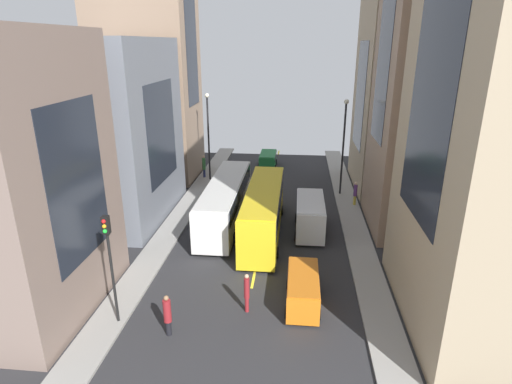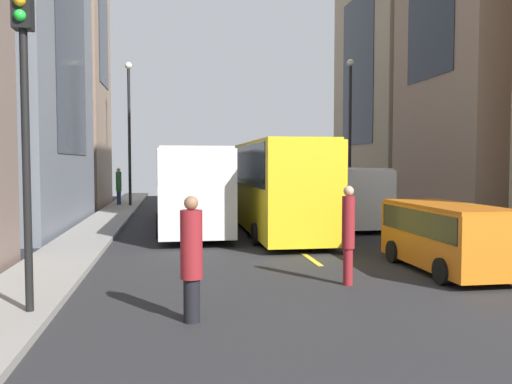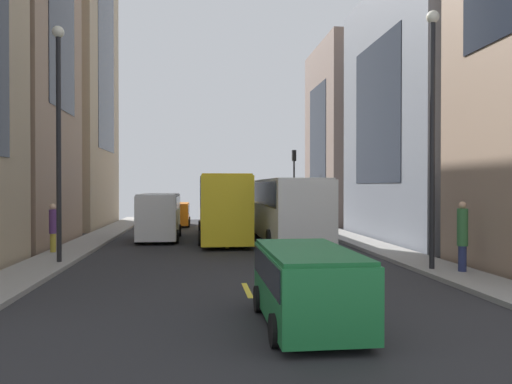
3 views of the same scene
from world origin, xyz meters
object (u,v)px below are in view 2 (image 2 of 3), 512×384
object	(u,v)px
pedestrian_walking_far	(348,231)
pedestrian_crossing_mid	(119,185)
car_orange_1	(446,232)
traffic_light_near_corner	(24,81)
delivery_van_white	(347,192)
pedestrian_waiting_curb	(191,256)
city_bus_white	(191,181)
streetcar_yellow	(271,179)
pedestrian_crossing_near	(384,190)
car_green_0	(214,187)

from	to	relation	value
pedestrian_walking_far	pedestrian_crossing_mid	distance (m)	23.96
car_orange_1	traffic_light_near_corner	distance (m)	10.36
pedestrian_walking_far	delivery_van_white	bearing A→B (deg)	-11.56
delivery_van_white	traffic_light_near_corner	bearing A→B (deg)	-129.48
pedestrian_walking_far	pedestrian_waiting_curb	size ratio (longest dim) A/B	1.02
city_bus_white	traffic_light_near_corner	bearing A→B (deg)	-103.85
streetcar_yellow	pedestrian_crossing_near	world-z (taller)	streetcar_yellow
delivery_van_white	car_orange_1	xyz separation A→B (m)	(-0.58, -9.48, -0.49)
pedestrian_walking_far	pedestrian_waiting_curb	world-z (taller)	pedestrian_walking_far
pedestrian_crossing_near	pedestrian_crossing_mid	bearing A→B (deg)	160.29
car_green_0	car_orange_1	size ratio (longest dim) A/B	0.94
pedestrian_walking_far	pedestrian_crossing_near	xyz separation A→B (m)	(7.63, 16.26, 0.05)
streetcar_yellow	pedestrian_crossing_near	bearing A→B (deg)	40.21
pedestrian_crossing_near	streetcar_yellow	bearing A→B (deg)	-135.88
pedestrian_waiting_curb	pedestrian_crossing_mid	bearing A→B (deg)	121.06
traffic_light_near_corner	pedestrian_waiting_curb	bearing A→B (deg)	-11.69
car_green_0	car_orange_1	world-z (taller)	car_orange_1
delivery_van_white	car_green_0	xyz separation A→B (m)	(-4.47, 17.37, -0.54)
city_bus_white	pedestrian_crossing_mid	bearing A→B (deg)	111.00
streetcar_yellow	pedestrian_walking_far	distance (m)	9.91
pedestrian_walking_far	pedestrian_crossing_mid	bearing A→B (deg)	24.96
streetcar_yellow	pedestrian_crossing_near	distance (m)	9.94
pedestrian_crossing_near	city_bus_white	bearing A→B (deg)	-154.01
streetcar_yellow	delivery_van_white	xyz separation A→B (m)	(3.49, 0.66, -0.61)
city_bus_white	pedestrian_waiting_curb	size ratio (longest dim) A/B	5.75
car_green_0	traffic_light_near_corner	xyz separation A→B (m)	(-5.58, -29.57, 3.25)
streetcar_yellow	pedestrian_walking_far	world-z (taller)	streetcar_yellow
city_bus_white	pedestrian_walking_far	world-z (taller)	city_bus_white
city_bus_white	pedestrian_crossing_near	size ratio (longest dim) A/B	6.11
city_bus_white	car_green_0	size ratio (longest dim) A/B	3.12
car_orange_1	pedestrian_crossing_mid	size ratio (longest dim) A/B	1.88
pedestrian_crossing_near	pedestrian_crossing_mid	xyz separation A→B (m)	(-14.97, 6.55, 0.11)
delivery_van_white	pedestrian_crossing_mid	distance (m)	16.42
pedestrian_walking_far	traffic_light_near_corner	bearing A→B (deg)	111.53
pedestrian_crossing_near	pedestrian_crossing_mid	world-z (taller)	pedestrian_crossing_mid
car_green_0	pedestrian_crossing_mid	bearing A→B (deg)	-141.59
pedestrian_waiting_curb	traffic_light_near_corner	size ratio (longest dim) A/B	0.38
car_orange_1	pedestrian_crossing_mid	xyz separation A→B (m)	(-10.32, 21.76, 0.37)
traffic_light_near_corner	pedestrian_walking_far	bearing A→B (deg)	14.41
car_orange_1	pedestrian_crossing_mid	world-z (taller)	pedestrian_crossing_mid
pedestrian_walking_far	traffic_light_near_corner	distance (m)	7.34
car_green_0	pedestrian_crossing_mid	world-z (taller)	pedestrian_crossing_mid
streetcar_yellow	car_green_0	xyz separation A→B (m)	(-0.98, 18.04, -1.15)
car_green_0	car_orange_1	bearing A→B (deg)	-81.74
delivery_van_white	pedestrian_crossing_mid	size ratio (longest dim) A/B	2.41
pedestrian_waiting_curb	pedestrian_crossing_mid	distance (m)	25.34
city_bus_white	car_orange_1	xyz separation A→B (m)	(6.13, -10.84, -0.98)
car_orange_1	city_bus_white	bearing A→B (deg)	119.50
streetcar_yellow	pedestrian_waiting_curb	distance (m)	12.71
car_orange_1	pedestrian_crossing_mid	bearing A→B (deg)	115.38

